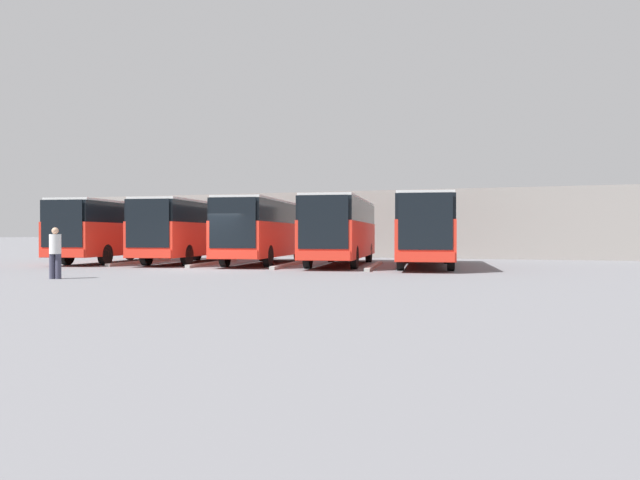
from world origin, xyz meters
name	(u,v)px	position (x,y,z in m)	size (l,w,h in m)	color
ground_plane	(208,270)	(0.00, 0.00, 0.00)	(600.00, 600.00, 0.00)	slate
bus_0	(426,228)	(-8.63, -5.94, 1.86)	(4.19, 11.42, 3.35)	red
curb_divider_0	(374,266)	(-6.47, -4.28, 0.07)	(0.24, 7.22, 0.15)	#9E9E99
bus_1	(341,229)	(-4.32, -6.00, 1.86)	(4.19, 11.42, 3.35)	red
curb_divider_1	(290,264)	(-2.16, -4.35, 0.07)	(0.24, 7.22, 0.15)	#9E9E99
bus_2	(265,229)	(0.00, -6.13, 1.86)	(4.19, 11.42, 3.35)	red
curb_divider_2	(214,263)	(2.16, -4.48, 0.07)	(0.24, 7.22, 0.15)	#9E9E99
bus_3	(192,229)	(4.31, -5.95, 1.86)	(4.19, 11.42, 3.35)	red
curb_divider_3	(141,262)	(6.47, -4.30, 0.07)	(0.24, 7.22, 0.15)	#9E9E99
bus_4	(119,229)	(8.63, -5.25, 1.86)	(4.19, 11.42, 3.35)	red
pedestrian	(55,251)	(2.26, 6.71, 0.97)	(0.49, 0.49, 1.80)	#38384C
station_building	(345,225)	(0.00, -20.85, 2.30)	(41.89, 11.36, 4.53)	gray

